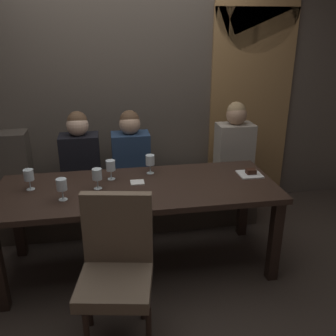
{
  "coord_description": "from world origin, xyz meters",
  "views": [
    {
      "loc": [
        -0.23,
        -2.69,
        1.94
      ],
      "look_at": [
        0.26,
        0.1,
        0.84
      ],
      "focal_mm": 39.82,
      "sensor_mm": 36.0,
      "label": 1
    }
  ],
  "objects_px": {
    "banquette_bench": "(133,205)",
    "dining_table": "(139,196)",
    "wine_glass_far_left": "(150,160)",
    "wine_glass_near_left": "(62,186)",
    "wine_glass_center_back": "(111,166)",
    "wine_glass_far_right": "(97,175)",
    "dessert_plate": "(250,173)",
    "wine_glass_center_front": "(29,176)",
    "diner_redhead": "(80,153)",
    "diner_bearded": "(131,151)",
    "diner_far_end": "(235,143)",
    "chair_near_side": "(116,262)"
  },
  "relations": [
    {
      "from": "dining_table",
      "to": "chair_near_side",
      "type": "bearing_deg",
      "value": -106.34
    },
    {
      "from": "diner_bearded",
      "to": "dessert_plate",
      "type": "distance_m",
      "value": 1.16
    },
    {
      "from": "diner_redhead",
      "to": "dining_table",
      "type": "bearing_deg",
      "value": -55.81
    },
    {
      "from": "diner_bearded",
      "to": "dessert_plate",
      "type": "xyz_separation_m",
      "value": [
        0.96,
        -0.64,
        -0.04
      ]
    },
    {
      "from": "banquette_bench",
      "to": "dining_table",
      "type": "bearing_deg",
      "value": -90.0
    },
    {
      "from": "chair_near_side",
      "to": "wine_glass_center_back",
      "type": "bearing_deg",
      "value": 89.53
    },
    {
      "from": "banquette_bench",
      "to": "wine_glass_center_front",
      "type": "height_order",
      "value": "wine_glass_center_front"
    },
    {
      "from": "dining_table",
      "to": "wine_glass_center_back",
      "type": "relative_size",
      "value": 13.41
    },
    {
      "from": "diner_bearded",
      "to": "wine_glass_near_left",
      "type": "bearing_deg",
      "value": -122.95
    },
    {
      "from": "dining_table",
      "to": "diner_redhead",
      "type": "bearing_deg",
      "value": 124.19
    },
    {
      "from": "chair_near_side",
      "to": "wine_glass_far_right",
      "type": "height_order",
      "value": "chair_near_side"
    },
    {
      "from": "wine_glass_center_back",
      "to": "wine_glass_far_right",
      "type": "bearing_deg",
      "value": -122.21
    },
    {
      "from": "dining_table",
      "to": "wine_glass_far_left",
      "type": "distance_m",
      "value": 0.36
    },
    {
      "from": "diner_redhead",
      "to": "wine_glass_center_front",
      "type": "height_order",
      "value": "diner_redhead"
    },
    {
      "from": "dining_table",
      "to": "wine_glass_far_right",
      "type": "height_order",
      "value": "wine_glass_far_right"
    },
    {
      "from": "diner_redhead",
      "to": "wine_glass_far_left",
      "type": "xyz_separation_m",
      "value": [
        0.61,
        -0.44,
        0.05
      ]
    },
    {
      "from": "diner_redhead",
      "to": "wine_glass_center_back",
      "type": "xyz_separation_m",
      "value": [
        0.27,
        -0.52,
        0.05
      ]
    },
    {
      "from": "chair_near_side",
      "to": "diner_far_end",
      "type": "height_order",
      "value": "diner_far_end"
    },
    {
      "from": "diner_far_end",
      "to": "dessert_plate",
      "type": "relative_size",
      "value": 4.13
    },
    {
      "from": "diner_bearded",
      "to": "wine_glass_center_back",
      "type": "height_order",
      "value": "diner_bearded"
    },
    {
      "from": "chair_near_side",
      "to": "wine_glass_far_right",
      "type": "distance_m",
      "value": 0.8
    },
    {
      "from": "wine_glass_center_front",
      "to": "dessert_plate",
      "type": "xyz_separation_m",
      "value": [
        1.79,
        -0.0,
        -0.1
      ]
    },
    {
      "from": "wine_glass_near_left",
      "to": "wine_glass_center_back",
      "type": "bearing_deg",
      "value": 42.52
    },
    {
      "from": "diner_bearded",
      "to": "wine_glass_center_front",
      "type": "height_order",
      "value": "diner_bearded"
    },
    {
      "from": "dining_table",
      "to": "diner_redhead",
      "type": "height_order",
      "value": "diner_redhead"
    },
    {
      "from": "diner_bearded",
      "to": "wine_glass_center_back",
      "type": "distance_m",
      "value": 0.58
    },
    {
      "from": "banquette_bench",
      "to": "chair_near_side",
      "type": "height_order",
      "value": "chair_near_side"
    },
    {
      "from": "banquette_bench",
      "to": "wine_glass_far_right",
      "type": "height_order",
      "value": "wine_glass_far_right"
    },
    {
      "from": "wine_glass_center_front",
      "to": "diner_redhead",
      "type": "bearing_deg",
      "value": 60.24
    },
    {
      "from": "wine_glass_center_back",
      "to": "banquette_bench",
      "type": "bearing_deg",
      "value": 68.37
    },
    {
      "from": "wine_glass_far_left",
      "to": "wine_glass_near_left",
      "type": "distance_m",
      "value": 0.8
    },
    {
      "from": "diner_redhead",
      "to": "wine_glass_center_back",
      "type": "relative_size",
      "value": 4.6
    },
    {
      "from": "chair_near_side",
      "to": "diner_bearded",
      "type": "relative_size",
      "value": 1.33
    },
    {
      "from": "diner_bearded",
      "to": "diner_far_end",
      "type": "distance_m",
      "value": 1.04
    },
    {
      "from": "diner_redhead",
      "to": "diner_far_end",
      "type": "relative_size",
      "value": 0.96
    },
    {
      "from": "banquette_bench",
      "to": "chair_near_side",
      "type": "bearing_deg",
      "value": -98.47
    },
    {
      "from": "diner_redhead",
      "to": "wine_glass_far_right",
      "type": "xyz_separation_m",
      "value": [
        0.16,
        -0.69,
        0.05
      ]
    },
    {
      "from": "diner_bearded",
      "to": "dining_table",
      "type": "bearing_deg",
      "value": -90.07
    },
    {
      "from": "diner_redhead",
      "to": "wine_glass_far_right",
      "type": "distance_m",
      "value": 0.71
    },
    {
      "from": "banquette_bench",
      "to": "wine_glass_far_right",
      "type": "xyz_separation_m",
      "value": [
        -0.31,
        -0.69,
        0.63
      ]
    },
    {
      "from": "wine_glass_center_back",
      "to": "diner_redhead",
      "type": "bearing_deg",
      "value": 117.8
    },
    {
      "from": "wine_glass_near_left",
      "to": "wine_glass_center_back",
      "type": "xyz_separation_m",
      "value": [
        0.36,
        0.33,
        -0.0
      ]
    },
    {
      "from": "wine_glass_center_front",
      "to": "diner_bearded",
      "type": "bearing_deg",
      "value": 37.62
    },
    {
      "from": "diner_bearded",
      "to": "dessert_plate",
      "type": "height_order",
      "value": "diner_bearded"
    },
    {
      "from": "dessert_plate",
      "to": "wine_glass_center_front",
      "type": "bearing_deg",
      "value": 179.85
    },
    {
      "from": "dining_table",
      "to": "wine_glass_center_front",
      "type": "distance_m",
      "value": 0.86
    },
    {
      "from": "wine_glass_center_back",
      "to": "wine_glass_center_front",
      "type": "height_order",
      "value": "same"
    },
    {
      "from": "chair_near_side",
      "to": "diner_redhead",
      "type": "xyz_separation_m",
      "value": [
        -0.26,
        1.42,
        0.25
      ]
    },
    {
      "from": "banquette_bench",
      "to": "wine_glass_far_right",
      "type": "distance_m",
      "value": 0.98
    },
    {
      "from": "dessert_plate",
      "to": "wine_glass_near_left",
      "type": "bearing_deg",
      "value": -171.56
    }
  ]
}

